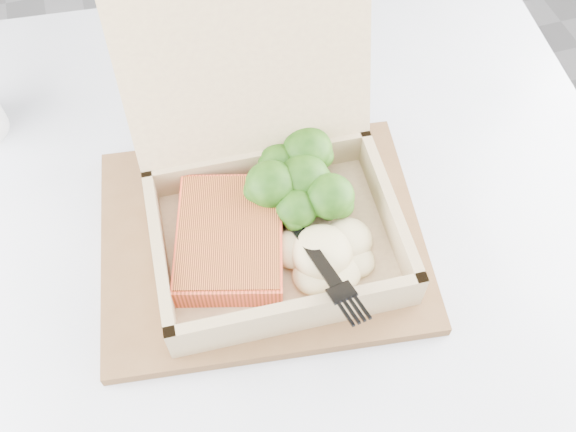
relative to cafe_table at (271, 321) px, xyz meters
name	(u,v)px	position (x,y,z in m)	size (l,w,h in m)	color
cafe_table	(271,321)	(0.00, 0.00, 0.00)	(0.85, 0.85, 0.72)	black
serving_tray	(262,238)	(0.00, 0.01, 0.19)	(0.31, 0.25, 0.01)	brown
takeout_container	(268,184)	(0.01, 0.03, 0.25)	(0.24, 0.25, 0.21)	tan
salmon_fillet	(230,238)	(-0.04, 0.00, 0.22)	(0.10, 0.13, 0.03)	#FF5431
broccoli_pile	(304,184)	(0.05, 0.03, 0.23)	(0.11, 0.11, 0.04)	#356717
mashed_potatoes	(322,252)	(0.04, -0.04, 0.22)	(0.09, 0.08, 0.03)	#D3C189
plastic_fork	(300,229)	(0.03, -0.02, 0.24)	(0.04, 0.15, 0.03)	black
receipt	(222,120)	(0.00, 0.17, 0.19)	(0.08, 0.14, 0.00)	white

